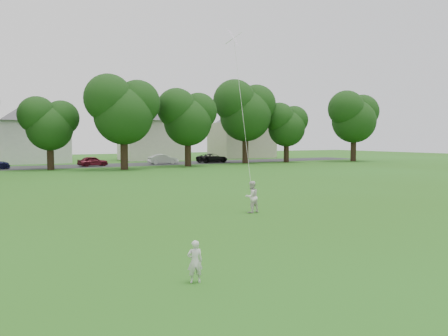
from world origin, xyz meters
TOP-DOWN VIEW (x-y plane):
  - ground at (0.00, 0.00)m, footprint 160.00×160.00m
  - street at (0.00, 42.00)m, footprint 90.00×7.00m
  - toddler at (-2.36, -1.30)m, footprint 0.40×0.31m
  - older_boy at (3.79, 5.79)m, footprint 0.75×0.62m
  - kite at (3.76, 6.51)m, footprint 0.96×1.21m
  - tree_row at (3.82, 36.15)m, footprint 82.96×9.83m
  - parked_cars at (-2.45, 41.00)m, footprint 55.26×2.26m
  - house_row at (1.03, 52.00)m, footprint 77.07×13.92m

SIDE VIEW (x-z plane):
  - ground at x=0.00m, z-range 0.00..0.00m
  - street at x=0.00m, z-range 0.00..0.01m
  - toddler at x=-2.36m, z-range 0.00..0.97m
  - parked_cars at x=-2.45m, z-range -0.02..1.23m
  - older_boy at x=3.79m, z-range 0.00..1.38m
  - kite at x=3.76m, z-range 0.77..7.98m
  - house_row at x=1.03m, z-range -0.03..10.51m
  - tree_row at x=3.82m, z-range 0.89..11.80m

